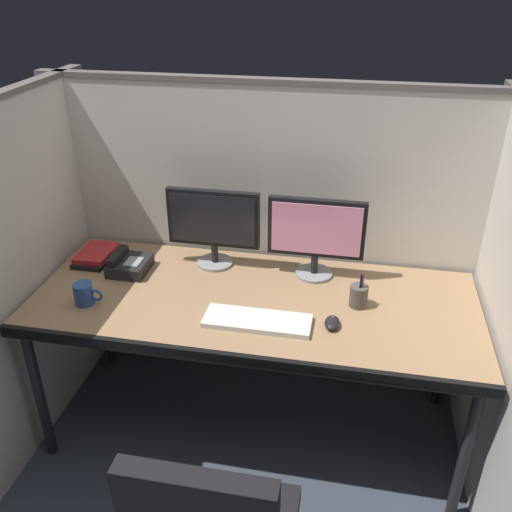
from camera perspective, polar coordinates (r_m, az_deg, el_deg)
ground_plane at (r=2.64m, az=-1.55°, el=-21.61°), size 8.00×8.00×0.00m
cubicle_partition_rear at (r=2.72m, az=1.58°, el=1.48°), size 2.21×0.06×1.57m
cubicle_partition_left at (r=2.62m, az=-22.59°, el=-2.07°), size 0.06×1.41×1.57m
cubicle_partition_right at (r=2.31m, az=24.47°, el=-6.86°), size 0.06×1.41×1.57m
desk at (r=2.38m, az=-0.29°, el=-5.56°), size 1.90×0.80×0.74m
monitor_left at (r=2.53m, az=-4.43°, el=3.43°), size 0.43×0.17×0.37m
monitor_right at (r=2.45m, az=6.25°, el=2.40°), size 0.43×0.17×0.37m
keyboard_main at (r=2.21m, az=0.15°, el=-6.73°), size 0.43×0.15×0.02m
computer_mouse at (r=2.21m, az=7.89°, el=-6.87°), size 0.06×0.10×0.04m
pen_cup at (r=2.33m, az=10.59°, el=-4.07°), size 0.08×0.08×0.16m
coffee_mug at (r=2.42m, az=-17.36°, el=-3.76°), size 0.13×0.08×0.09m
desk_phone at (r=2.62m, az=-13.06°, el=-0.85°), size 0.17×0.19×0.09m
book_stack at (r=2.76m, az=-16.28°, el=0.05°), size 0.15×0.22×0.05m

